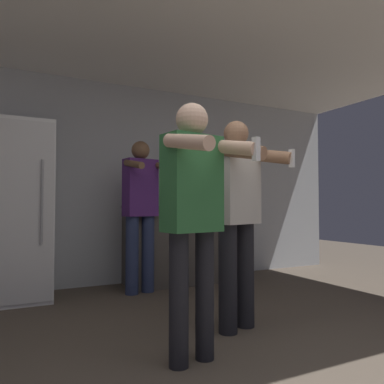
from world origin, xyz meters
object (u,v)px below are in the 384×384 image
object	(u,v)px
bottle_amber_bourbon	(201,198)
person_man_side	(238,210)
refrigerator	(15,211)
person_spectator_back	(141,208)
bottle_green_wine	(162,199)
person_woman_foreground	(193,206)
bottle_short_whiskey	(153,199)

from	to	relation	value
bottle_amber_bourbon	person_man_side	world-z (taller)	person_man_side
refrigerator	person_spectator_back	size ratio (longest dim) A/B	1.08
bottle_green_wine	bottle_amber_bourbon	bearing A→B (deg)	0.00
bottle_green_wine	person_woman_foreground	world-z (taller)	person_woman_foreground
bottle_short_whiskey	person_spectator_back	size ratio (longest dim) A/B	0.16
bottle_amber_bourbon	bottle_short_whiskey	world-z (taller)	bottle_amber_bourbon
refrigerator	bottle_green_wine	world-z (taller)	refrigerator
bottle_amber_bourbon	person_woman_foreground	bearing A→B (deg)	-119.11
bottle_green_wine	bottle_short_whiskey	bearing A→B (deg)	180.00
person_woman_foreground	person_man_side	bearing A→B (deg)	33.36
bottle_amber_bourbon	person_woman_foreground	size ratio (longest dim) A/B	0.19
bottle_short_whiskey	person_man_side	bearing A→B (deg)	-90.47
refrigerator	person_man_side	size ratio (longest dim) A/B	1.11
bottle_green_wine	person_woman_foreground	size ratio (longest dim) A/B	0.15
person_man_side	person_spectator_back	xyz separation A→B (m)	(-0.28, 1.56, 0.00)
person_woman_foreground	person_spectator_back	world-z (taller)	person_spectator_back
person_woman_foreground	person_spectator_back	xyz separation A→B (m)	(0.32, 1.95, -0.02)
refrigerator	person_man_side	xyz separation A→B (m)	(1.57, -1.82, 0.02)
person_man_side	bottle_amber_bourbon	bearing A→B (deg)	70.20
bottle_amber_bourbon	person_man_side	xyz separation A→B (m)	(-0.70, -1.95, -0.14)
bottle_amber_bourbon	person_man_side	bearing A→B (deg)	-109.80
bottle_amber_bourbon	bottle_short_whiskey	xyz separation A→B (m)	(-0.68, 0.00, -0.02)
person_woman_foreground	person_man_side	world-z (taller)	person_man_side
bottle_amber_bourbon	bottle_green_wine	world-z (taller)	bottle_amber_bourbon
refrigerator	bottle_short_whiskey	bearing A→B (deg)	4.74
bottle_green_wine	person_man_side	distance (m)	1.96
bottle_green_wine	refrigerator	bearing A→B (deg)	-175.60
bottle_amber_bourbon	person_spectator_back	xyz separation A→B (m)	(-0.98, -0.39, -0.14)
person_woman_foreground	bottle_green_wine	bearing A→B (deg)	72.38
bottle_short_whiskey	person_man_side	distance (m)	1.95
refrigerator	bottle_short_whiskey	xyz separation A→B (m)	(1.59, 0.13, 0.15)
refrigerator	bottle_green_wine	distance (m)	1.72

